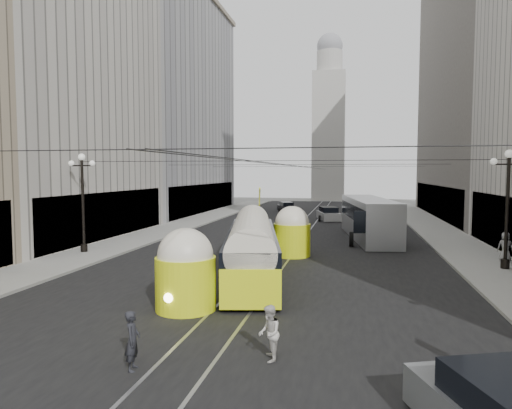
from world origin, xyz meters
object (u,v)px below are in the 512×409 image
at_px(city_bus, 369,217).
at_px(pedestrian_crossing_b, 269,333).
at_px(streetcar, 252,246).
at_px(pedestrian_sidewalk_right, 505,247).
at_px(pedestrian_crossing_a, 133,340).

xyz_separation_m(city_bus, pedestrian_crossing_b, (-3.57, -24.96, -0.98)).
bearing_deg(streetcar, pedestrian_sidewalk_right, 23.64).
relative_size(city_bus, pedestrian_sidewalk_right, 7.49).
bearing_deg(streetcar, pedestrian_crossing_b, -74.88).
height_order(pedestrian_crossing_a, pedestrian_crossing_b, pedestrian_crossing_a).
xyz_separation_m(streetcar, pedestrian_crossing_a, (-0.76, -11.46, -0.77)).
distance_m(pedestrian_crossing_a, pedestrian_sidewalk_right, 22.66).
distance_m(streetcar, pedestrian_crossing_a, 11.51).
bearing_deg(pedestrian_crossing_b, pedestrian_crossing_a, -80.15).
relative_size(streetcar, pedestrian_sidewalk_right, 8.41).
height_order(pedestrian_crossing_a, pedestrian_sidewalk_right, pedestrian_sidewalk_right).
xyz_separation_m(streetcar, pedestrian_crossing_b, (2.73, -10.10, -0.79)).
bearing_deg(pedestrian_crossing_a, city_bus, -26.02).
height_order(city_bus, pedestrian_crossing_a, city_bus).
bearing_deg(pedestrian_crossing_b, city_bus, 160.33).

